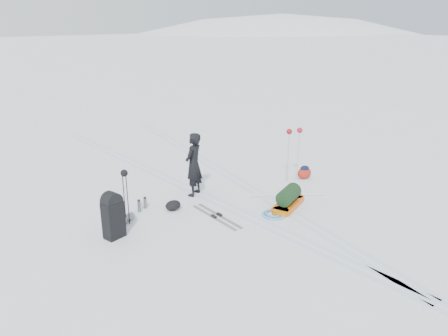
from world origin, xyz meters
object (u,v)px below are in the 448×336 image
(pulk_sled, at_px, (288,200))
(expedition_rucksack, at_px, (115,215))
(skier, at_px, (194,164))
(ski_poles_black, at_px, (125,180))

(pulk_sled, distance_m, expedition_rucksack, 4.07)
(skier, distance_m, expedition_rucksack, 2.69)
(pulk_sled, height_order, expedition_rucksack, expedition_rucksack)
(pulk_sled, relative_size, ski_poles_black, 1.09)
(pulk_sled, bearing_deg, ski_poles_black, 133.10)
(pulk_sled, distance_m, ski_poles_black, 3.86)
(ski_poles_black, bearing_deg, skier, 7.22)
(skier, bearing_deg, ski_poles_black, -14.93)
(expedition_rucksack, relative_size, ski_poles_black, 0.79)
(expedition_rucksack, xyz_separation_m, ski_poles_black, (0.44, 0.35, 0.58))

